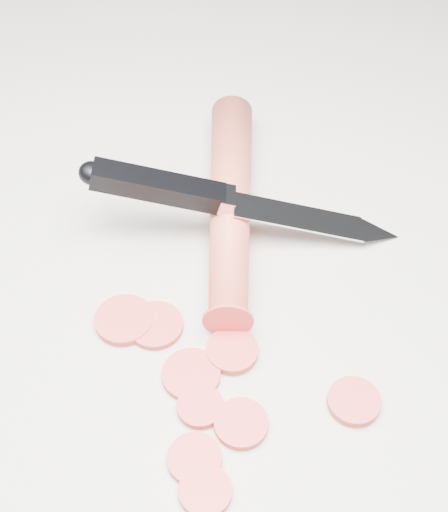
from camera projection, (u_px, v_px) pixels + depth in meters
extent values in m
plane|color=beige|center=(163.00, 302.00, 0.51)|extent=(2.40, 2.40, 0.00)
cylinder|color=#E04936|center=(230.00, 203.00, 0.55)|extent=(0.10, 0.22, 0.03)
cylinder|color=#E43736|center=(156.00, 325.00, 0.49)|extent=(0.04, 0.04, 0.01)
cylinder|color=#E43736|center=(232.00, 351.00, 0.48)|extent=(0.04, 0.04, 0.01)
cylinder|color=#E43736|center=(191.00, 375.00, 0.47)|extent=(0.04, 0.04, 0.01)
cylinder|color=#E43736|center=(194.00, 459.00, 0.43)|extent=(0.03, 0.03, 0.01)
cylinder|color=#E43736|center=(200.00, 407.00, 0.45)|extent=(0.03, 0.03, 0.01)
cylinder|color=#E43736|center=(124.00, 320.00, 0.50)|extent=(0.04, 0.04, 0.01)
cylinder|color=#E43736|center=(205.00, 491.00, 0.42)|extent=(0.03, 0.03, 0.01)
cylinder|color=#E43736|center=(241.00, 424.00, 0.45)|extent=(0.03, 0.03, 0.01)
cylinder|color=#E43736|center=(354.00, 402.00, 0.46)|extent=(0.03, 0.03, 0.01)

